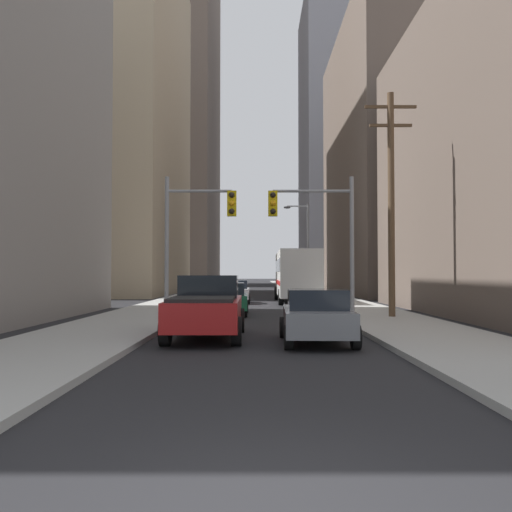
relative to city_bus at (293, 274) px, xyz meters
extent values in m
plane|color=black|center=(-2.57, -33.03, -1.93)|extent=(400.00, 400.00, 0.00)
cube|color=#9E9E99|center=(-7.77, 16.97, -1.85)|extent=(3.89, 160.00, 0.15)
cube|color=#9E9E99|center=(2.63, 16.97, -1.85)|extent=(3.89, 160.00, 0.15)
cube|color=silver|center=(0.00, -0.01, 0.02)|extent=(2.65, 11.53, 2.90)
cube|color=black|center=(-1.26, -0.01, 0.54)|extent=(0.16, 10.58, 0.80)
cube|color=red|center=(-1.26, -0.01, -0.56)|extent=(0.15, 10.58, 0.28)
cylinder|color=black|center=(-1.17, 4.02, -1.43)|extent=(0.32, 1.00, 1.00)
cylinder|color=black|center=(1.18, 4.02, -1.43)|extent=(0.32, 1.00, 1.00)
cylinder|color=black|center=(-1.17, -3.23, -1.43)|extent=(0.32, 1.00, 1.00)
cylinder|color=black|center=(1.18, -3.23, -1.43)|extent=(0.32, 1.00, 1.00)
cube|color=maroon|center=(-4.20, -20.91, -1.13)|extent=(2.04, 5.41, 0.80)
cube|color=black|center=(-4.20, -19.94, -0.38)|extent=(1.81, 1.81, 0.70)
cube|color=black|center=(-4.20, -22.26, -0.68)|extent=(1.78, 2.39, 0.10)
cylinder|color=black|center=(-5.16, -19.18, -1.53)|extent=(0.28, 0.80, 0.80)
cylinder|color=black|center=(-3.24, -19.18, -1.53)|extent=(0.28, 0.80, 0.80)
cylinder|color=black|center=(-5.16, -22.64, -1.53)|extent=(0.28, 0.80, 0.80)
cylinder|color=black|center=(-3.24, -22.64, -1.53)|extent=(0.28, 0.80, 0.80)
cube|color=slate|center=(-1.01, -22.03, -1.28)|extent=(1.93, 4.26, 0.65)
cube|color=black|center=(-1.01, -22.18, -0.68)|extent=(1.64, 1.95, 0.55)
cylinder|color=black|center=(-1.88, -20.69, -1.61)|extent=(0.22, 0.64, 0.64)
cylinder|color=black|center=(-0.15, -20.69, -1.61)|extent=(0.22, 0.64, 0.64)
cylinder|color=black|center=(-1.88, -23.37, -1.61)|extent=(0.22, 0.64, 0.64)
cylinder|color=black|center=(-0.15, -23.37, -1.61)|extent=(0.22, 0.64, 0.64)
cube|color=#195938|center=(-4.07, -11.41, -1.28)|extent=(1.96, 4.27, 0.65)
cube|color=black|center=(-4.07, -11.56, -0.68)|extent=(1.66, 1.96, 0.55)
cylinder|color=black|center=(-4.93, -10.06, -1.61)|extent=(0.22, 0.64, 0.64)
cylinder|color=black|center=(-3.21, -10.06, -1.61)|extent=(0.22, 0.64, 0.64)
cylinder|color=black|center=(-4.93, -12.75, -1.61)|extent=(0.22, 0.64, 0.64)
cylinder|color=black|center=(-3.21, -12.75, -1.61)|extent=(0.22, 0.64, 0.64)
cube|color=white|center=(-4.08, -1.01, -1.28)|extent=(1.81, 4.20, 0.65)
cube|color=black|center=(-4.08, -1.16, -0.68)|extent=(1.59, 1.90, 0.55)
cylinder|color=black|center=(-4.94, 0.33, -1.61)|extent=(0.22, 0.64, 0.64)
cylinder|color=black|center=(-3.21, 0.33, -1.61)|extent=(0.22, 0.64, 0.64)
cylinder|color=black|center=(-4.94, -2.36, -1.61)|extent=(0.22, 0.64, 0.64)
cylinder|color=black|center=(-3.21, -2.36, -1.61)|extent=(0.22, 0.64, 0.64)
cylinder|color=gray|center=(-6.43, -14.51, 1.07)|extent=(0.18, 0.18, 6.00)
cylinder|color=gray|center=(-5.08, -14.51, 3.47)|extent=(2.71, 0.12, 0.12)
cube|color=gold|center=(-3.72, -14.51, 2.95)|extent=(0.38, 0.30, 1.05)
sphere|color=black|center=(-3.72, -14.68, 3.29)|extent=(0.24, 0.24, 0.24)
sphere|color=#F9A514|center=(-3.72, -14.68, 2.95)|extent=(0.24, 0.24, 0.24)
sphere|color=black|center=(-3.72, -14.68, 2.61)|extent=(0.24, 0.24, 0.24)
cylinder|color=gray|center=(1.29, -14.51, 1.07)|extent=(0.18, 0.18, 6.00)
cylinder|color=gray|center=(-0.36, -14.51, 3.47)|extent=(3.30, 0.12, 0.12)
cube|color=gold|center=(-2.01, -14.51, 2.95)|extent=(0.38, 0.30, 1.05)
sphere|color=black|center=(-2.01, -14.68, 3.29)|extent=(0.24, 0.24, 0.24)
sphere|color=#F9A514|center=(-2.01, -14.68, 2.95)|extent=(0.24, 0.24, 0.24)
sphere|color=black|center=(-2.01, -14.68, 2.61)|extent=(0.24, 0.24, 0.24)
cylinder|color=brown|center=(3.02, -14.15, 2.90)|extent=(0.28, 0.28, 9.66)
cube|color=brown|center=(3.02, -14.15, 7.13)|extent=(2.20, 0.12, 0.12)
cube|color=brown|center=(3.02, -14.15, 6.33)|extent=(1.80, 0.12, 0.12)
cylinder|color=gray|center=(1.39, 6.46, 1.82)|extent=(0.16, 0.16, 7.50)
cylinder|color=gray|center=(0.58, 6.46, 5.37)|extent=(1.63, 0.10, 0.10)
ellipsoid|color=#4C4C51|center=(-0.24, 6.46, 5.27)|extent=(0.56, 0.32, 0.20)
cube|color=tan|center=(-17.91, 16.56, 15.23)|extent=(14.67, 24.08, 34.32)
cube|color=#66564C|center=(-20.93, 59.45, 35.14)|extent=(21.98, 29.59, 74.14)
cube|color=#66564C|center=(13.59, 16.21, 10.95)|extent=(16.29, 26.42, 25.77)
cube|color=#93939E|center=(17.99, 56.65, 22.16)|extent=(25.41, 21.05, 48.18)
camera|label=1|loc=(-2.71, -37.78, 0.03)|focal=39.29mm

